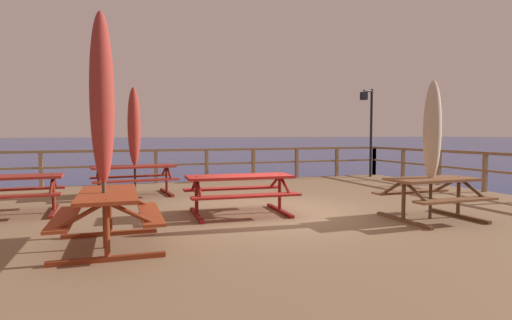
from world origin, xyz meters
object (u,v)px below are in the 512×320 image
patio_umbrella_short_mid (432,131)px  picnic_table_mid_centre (0,187)px  picnic_table_mid_left (134,174)px  picnic_table_back_right (432,190)px  picnic_table_back_left (108,208)px  patio_umbrella_tall_mid_left (134,127)px  patio_umbrella_tall_back_right (102,99)px  picnic_table_front_right (239,186)px  lamp_post_hooked (369,119)px

patio_umbrella_short_mid → picnic_table_mid_centre: bearing=158.8°
picnic_table_mid_left → picnic_table_back_right: bearing=-44.4°
picnic_table_back_left → patio_umbrella_tall_mid_left: (0.63, 4.94, 1.20)m
patio_umbrella_tall_back_right → patio_umbrella_tall_mid_left: size_ratio=1.16×
patio_umbrella_tall_back_right → picnic_table_back_right: bearing=0.2°
patio_umbrella_tall_back_right → patio_umbrella_short_mid: bearing=0.9°
picnic_table_back_left → picnic_table_back_right: bearing=-0.1°
picnic_table_back_left → patio_umbrella_short_mid: (5.62, 0.06, 1.07)m
picnic_table_front_right → lamp_post_hooked: lamp_post_hooked is taller
picnic_table_back_right → patio_umbrella_tall_mid_left: 7.11m
picnic_table_back_left → picnic_table_front_right: (2.40, 1.63, 0.01)m
picnic_table_back_left → patio_umbrella_tall_mid_left: 5.12m
patio_umbrella_short_mid → patio_umbrella_tall_back_right: (-5.67, -0.09, 0.42)m
picnic_table_front_right → patio_umbrella_tall_back_right: bearing=-145.9°
picnic_table_back_right → picnic_table_mid_centre: size_ratio=0.74×
patio_umbrella_short_mid → lamp_post_hooked: lamp_post_hooked is taller
picnic_table_mid_left → picnic_table_front_right: size_ratio=1.02×
patio_umbrella_short_mid → picnic_table_back_right: bearing=-113.7°
picnic_table_mid_centre → patio_umbrella_tall_back_right: patio_umbrella_tall_back_right is taller
patio_umbrella_short_mid → patio_umbrella_tall_mid_left: bearing=135.6°
picnic_table_mid_centre → lamp_post_hooked: bearing=19.2°
lamp_post_hooked → patio_umbrella_tall_mid_left: bearing=-167.5°
picnic_table_back_left → patio_umbrella_tall_mid_left: patio_umbrella_tall_mid_left is taller
patio_umbrella_tall_mid_left → lamp_post_hooked: size_ratio=0.86×
patio_umbrella_tall_back_right → picnic_table_back_left: bearing=29.3°
picnic_table_front_right → lamp_post_hooked: 8.43m
picnic_table_back_right → picnic_table_front_right: (-3.19, 1.64, 0.01)m
picnic_table_mid_left → patio_umbrella_short_mid: patio_umbrella_short_mid is taller
picnic_table_back_right → patio_umbrella_short_mid: size_ratio=0.65×
patio_umbrella_short_mid → picnic_table_mid_left: bearing=136.2°
picnic_table_front_right → patio_umbrella_tall_mid_left: size_ratio=0.76×
picnic_table_back_left → lamp_post_hooked: bearing=37.3°
picnic_table_back_left → patio_umbrella_tall_back_right: 1.49m
picnic_table_back_left → picnic_table_mid_centre: (-1.95, 3.00, 0.01)m
picnic_table_back_left → patio_umbrella_tall_back_right: size_ratio=0.55×
picnic_table_mid_left → patio_umbrella_tall_mid_left: size_ratio=0.78×
picnic_table_back_right → picnic_table_back_left: size_ratio=0.94×
patio_umbrella_short_mid → lamp_post_hooked: 7.49m
patio_umbrella_short_mid → patio_umbrella_tall_back_right: size_ratio=0.79×
picnic_table_mid_left → picnic_table_front_right: bearing=-60.9°
lamp_post_hooked → picnic_table_front_right: bearing=-141.7°
picnic_table_back_left → patio_umbrella_short_mid: bearing=0.6°
picnic_table_mid_left → lamp_post_hooked: 8.66m
patio_umbrella_tall_back_right → picnic_table_front_right: bearing=34.1°
picnic_table_mid_left → picnic_table_mid_centre: same height
picnic_table_front_right → patio_umbrella_tall_mid_left: (-1.78, 3.31, 1.19)m
picnic_table_back_right → picnic_table_mid_centre: same height
picnic_table_mid_left → patio_umbrella_tall_back_right: bearing=-97.4°
picnic_table_mid_left → patio_umbrella_tall_mid_left: (0.04, 0.06, 1.19)m
picnic_table_back_right → patio_umbrella_tall_mid_left: size_ratio=0.60×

